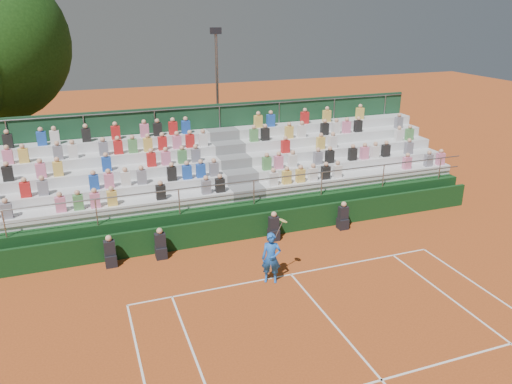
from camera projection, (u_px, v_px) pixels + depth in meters
name	position (u px, v px, depth m)	size (l,w,h in m)	color
ground	(291.00, 275.00, 17.07)	(90.00, 90.00, 0.00)	#AC4A1C
courtside_wall	(259.00, 225.00, 19.72)	(20.00, 0.15, 1.00)	black
line_officials	(228.00, 236.00, 18.87)	(9.66, 0.40, 1.19)	black
grandstand	(233.00, 186.00, 22.36)	(20.00, 5.20, 4.40)	black
tennis_player	(271.00, 258.00, 16.35)	(0.91, 0.65, 2.22)	blue
floodlight_mast	(217.00, 85.00, 28.21)	(0.60, 0.25, 7.57)	gray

